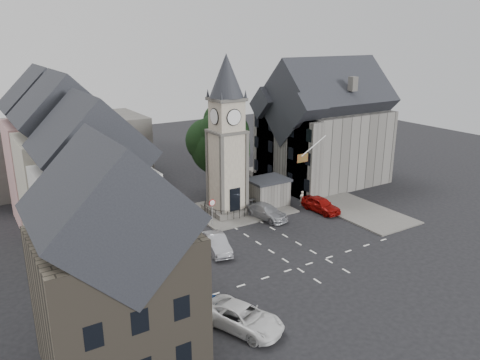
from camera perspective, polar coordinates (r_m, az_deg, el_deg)
ground at (r=43.25m, az=3.90°, el=-7.23°), size 120.00×120.00×0.00m
pavement_west at (r=43.11m, az=-14.73°, el=-7.78°), size 6.00×30.00×0.14m
pavement_east at (r=56.05m, az=9.09°, el=-1.49°), size 6.00×26.00×0.14m
central_island at (r=50.11m, az=-0.06°, el=-3.55°), size 10.00×8.00×0.16m
road_markings at (r=39.39m, az=8.65°, el=-9.98°), size 20.00×8.00×0.01m
clock_tower at (r=47.07m, az=-1.61°, el=5.28°), size 4.86×4.86×16.25m
stone_shelter at (r=50.95m, az=3.39°, el=-1.47°), size 4.30×3.30×3.08m
town_tree at (r=52.53m, az=-2.49°, el=5.26°), size 7.20×7.20×10.80m
warning_sign_post at (r=45.14m, az=-3.40°, el=-3.35°), size 0.70×0.19×2.85m
terrace_pink at (r=49.67m, az=-22.15°, el=2.81°), size 8.10×7.60×12.80m
terrace_cream at (r=42.04m, az=-20.12°, el=0.56°), size 8.10×7.60×12.80m
terrace_tudor at (r=34.72m, az=-17.15°, el=-3.28°), size 8.10×7.60×12.00m
building_sw_stone at (r=26.73m, az=-14.87°, el=-11.44°), size 8.60×7.60×10.40m
backdrop_west at (r=62.36m, az=-20.79°, el=3.27°), size 20.00×10.00×8.00m
east_building at (r=58.93m, az=10.13°, el=5.63°), size 14.40×11.40×12.60m
east_boundary_wall at (r=55.69m, az=5.59°, el=-1.06°), size 0.40×16.00×0.90m
flagpole at (r=48.72m, az=8.98°, el=4.14°), size 3.68×0.10×2.74m
car_west_blue at (r=33.12m, az=-6.53°, el=-14.13°), size 4.36×4.04×1.45m
car_west_silver at (r=42.26m, az=-11.86°, el=-7.20°), size 4.09×3.63×1.34m
car_west_grey at (r=44.24m, az=-13.58°, el=-6.01°), size 5.89×3.17×1.57m
car_island_silver at (r=40.63m, az=-2.86°, el=-7.75°), size 2.47×4.74×1.49m
car_island_east at (r=47.68m, az=3.20°, el=-3.87°), size 3.00×5.32×1.46m
car_east_red at (r=50.10m, az=9.82°, el=-2.96°), size 2.12×4.72×1.58m
van_sw_white at (r=30.94m, az=0.32°, el=-16.41°), size 4.41×6.08×1.54m
pedestrian at (r=51.58m, az=7.53°, el=-2.20°), size 0.65×0.47×1.66m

